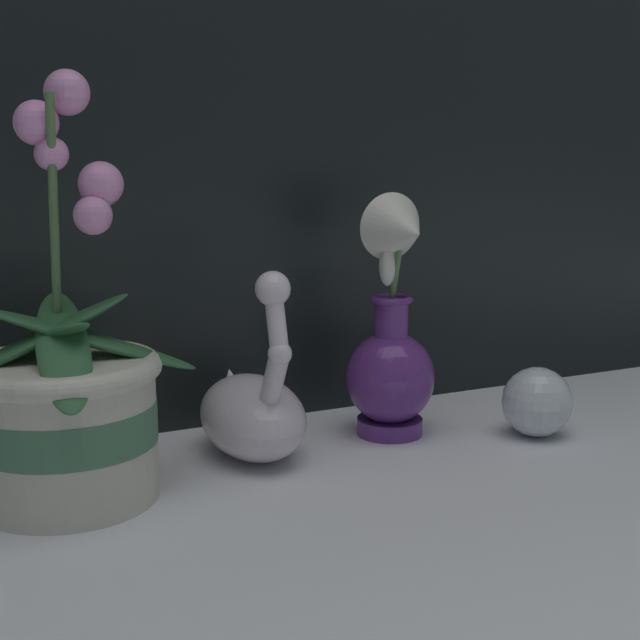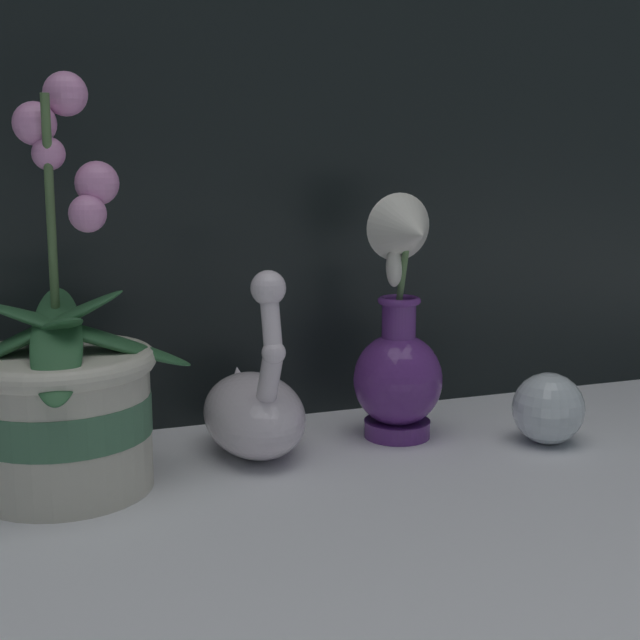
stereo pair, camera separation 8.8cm
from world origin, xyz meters
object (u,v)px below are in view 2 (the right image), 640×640
Objects in this scene: blue_vase at (400,348)px; swan_figurine at (254,407)px; orchid_potted_plant at (62,397)px; glass_sphere at (548,408)px.

swan_figurine is at bearing 178.78° from blue_vase.
swan_figurine is at bearing 10.40° from orchid_potted_plant.
blue_vase is at bearing 154.33° from glass_sphere.
blue_vase is at bearing -1.22° from swan_figurine.
swan_figurine is 0.75× the size of blue_vase.
blue_vase reaches higher than swan_figurine.
orchid_potted_plant is at bearing 175.71° from glass_sphere.
glass_sphere is at bearing -25.67° from blue_vase.
orchid_potted_plant reaches higher than blue_vase.
orchid_potted_plant is at bearing -174.90° from blue_vase.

